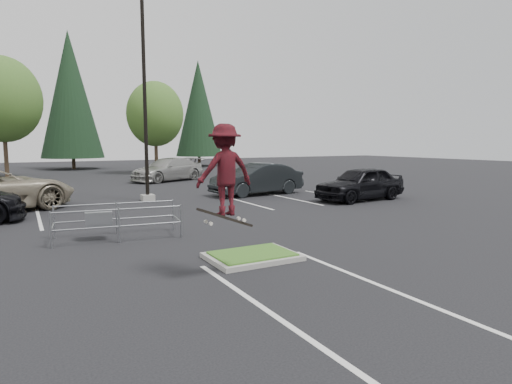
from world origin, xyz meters
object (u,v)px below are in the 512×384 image
car_r_black (361,183)px  car_r_charc (257,179)px  car_far_silver (169,169)px  cart_corral (103,218)px  skateboarder (225,171)px  conif_b (70,95)px  decid_c (155,116)px  decid_b (2,102)px  light_pole (145,108)px  conif_c (199,109)px

car_r_black → car_r_charc: bearing=-147.1°
car_r_charc → car_far_silver: (-1.76, 10.50, -0.01)m
cart_corral → skateboarder: 5.59m
conif_b → car_r_charc: size_ratio=2.74×
decid_c → decid_b: bearing=176.7°
decid_c → cart_corral: (-8.90, -25.78, -4.60)m
car_r_black → car_far_silver: (-5.26, 15.00, 0.02)m
car_r_charc → car_r_black: size_ratio=1.06×
light_pole → cart_corral: light_pole is taller
skateboarder → cart_corral: bearing=-72.3°
cart_corral → car_r_black: 13.25m
conif_c → skateboarder: (-15.20, -40.50, -4.51)m
conif_c → car_r_charc: conif_c is taller
decid_b → cart_corral: size_ratio=2.54×
car_r_black → car_far_silver: bearing=-165.7°
skateboarder → conif_c: bearing=-111.6°
car_r_black → car_far_silver: 15.90m
decid_c → skateboarder: decid_c is taller
decid_c → cart_corral: 27.66m
car_r_charc → car_far_silver: car_r_charc is taller
skateboarder → car_r_charc: skateboarder is taller
decid_c → car_r_charc: size_ratio=1.59×
car_r_charc → car_far_silver: 10.65m
light_pole → cart_corral: size_ratio=2.66×
conif_b → car_r_charc: bearing=-77.4°
cart_corral → decid_c: bearing=78.2°
decid_b → conif_c: conif_c is taller
conif_b → car_r_charc: conif_b is taller
skateboarder → car_far_silver: skateboarder is taller
decid_c → car_far_silver: bearing=-99.1°
car_r_black → conif_b: bearing=-168.4°
decid_c → car_far_silver: size_ratio=1.41×
conif_b → car_r_black: conif_b is taller
light_pole → cart_corral: (-3.41, -7.95, -3.91)m
decid_c → conif_c: (8.01, 9.67, 1.59)m
conif_b → car_far_silver: conif_b is taller
car_r_charc → car_r_black: 5.70m
cart_corral → conif_b: bearing=92.7°
skateboarder → car_r_black: (11.20, 8.00, -1.49)m
decid_b → car_r_charc: size_ratio=1.82×
light_pole → skateboarder: (-1.70, -13.00, -2.22)m
conif_b → decid_c: bearing=-60.7°
conif_c → skateboarder: size_ratio=5.56×
conif_c → decid_b: bearing=-155.9°
decid_c → light_pole: bearing=-107.1°
decid_c → conif_c: size_ratio=0.67×
decid_b → conif_c: 21.94m
light_pole → skateboarder: bearing=-97.5°
decid_c → skateboarder: size_ratio=3.73×
skateboarder → car_r_charc: bearing=-122.7°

